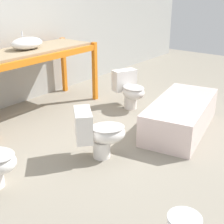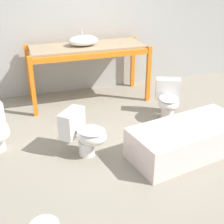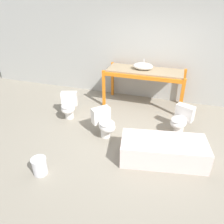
# 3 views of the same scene
# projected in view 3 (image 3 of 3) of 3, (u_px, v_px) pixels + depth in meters

# --- Properties ---
(ground_plane) EXTENTS (12.00, 12.00, 0.00)m
(ground_plane) POSITION_uv_depth(u_px,v_px,m) (131.00, 137.00, 4.80)
(ground_plane) COLOR gray
(warehouse_wall_rear) EXTENTS (10.80, 0.08, 3.20)m
(warehouse_wall_rear) POSITION_uv_depth(u_px,v_px,m) (153.00, 43.00, 5.85)
(warehouse_wall_rear) COLOR #ADADA8
(warehouse_wall_rear) RESTS_ON ground_plane
(shelving_rack) EXTENTS (2.10, 0.84, 1.01)m
(shelving_rack) POSITION_uv_depth(u_px,v_px,m) (145.00, 75.00, 5.74)
(shelving_rack) COLOR orange
(shelving_rack) RESTS_ON ground_plane
(sink_basin) EXTENTS (0.52, 0.35, 0.26)m
(sink_basin) POSITION_uv_depth(u_px,v_px,m) (143.00, 66.00, 5.65)
(sink_basin) COLOR white
(sink_basin) RESTS_ON shelving_rack
(bathtub_main) EXTENTS (1.65, 0.96, 0.43)m
(bathtub_main) POSITION_uv_depth(u_px,v_px,m) (163.00, 149.00, 4.03)
(bathtub_main) COLOR silver
(bathtub_main) RESTS_ON ground_plane
(toilet_near) EXTENTS (0.68, 0.66, 0.61)m
(toilet_near) POSITION_uv_depth(u_px,v_px,m) (105.00, 123.00, 4.68)
(toilet_near) COLOR white
(toilet_near) RESTS_ON ground_plane
(toilet_far) EXTENTS (0.53, 0.67, 0.61)m
(toilet_far) POSITION_uv_depth(u_px,v_px,m) (69.00, 105.00, 5.40)
(toilet_far) COLOR white
(toilet_far) RESTS_ON ground_plane
(toilet_extra) EXTENTS (0.56, 0.68, 0.61)m
(toilet_extra) POSITION_uv_depth(u_px,v_px,m) (181.00, 120.00, 4.80)
(toilet_extra) COLOR white
(toilet_extra) RESTS_ON ground_plane
(bucket_white) EXTENTS (0.26, 0.26, 0.32)m
(bucket_white) POSITION_uv_depth(u_px,v_px,m) (40.00, 166.00, 3.76)
(bucket_white) COLOR silver
(bucket_white) RESTS_ON ground_plane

